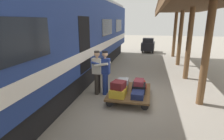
{
  "coord_description": "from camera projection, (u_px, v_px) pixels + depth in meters",
  "views": [
    {
      "loc": [
        -0.13,
        6.3,
        2.81
      ],
      "look_at": [
        1.14,
        0.4,
        1.15
      ],
      "focal_mm": 29.04,
      "sensor_mm": 36.0,
      "label": 1
    }
  ],
  "objects": [
    {
      "name": "suitcase_navy_fabric",
      "position": [
        138.0,
        95.0,
        6.05
      ],
      "size": [
        0.42,
        0.55,
        0.2
      ],
      "primitive_type": "cube",
      "rotation": [
        0.0,
        0.0,
        -0.03
      ],
      "color": "navy",
      "rests_on": "luggage_cart"
    },
    {
      "name": "porter_by_door",
      "position": [
        98.0,
        71.0,
        6.97
      ],
      "size": [
        0.69,
        0.46,
        1.7
      ],
      "color": "#332D28",
      "rests_on": "ground_plane"
    },
    {
      "name": "suitcase_slate_roller",
      "position": [
        121.0,
        87.0,
        6.67
      ],
      "size": [
        0.54,
        0.63,
        0.27
      ],
      "primitive_type": "cube",
      "rotation": [
        0.0,
        0.0,
        0.07
      ],
      "color": "#4C515B",
      "rests_on": "luggage_cart"
    },
    {
      "name": "platform_canopy",
      "position": [
        211.0,
        5.0,
        5.47
      ],
      "size": [
        3.2,
        18.35,
        3.56
      ],
      "color": "brown",
      "rests_on": "ground_plane"
    },
    {
      "name": "suitcase_black_hardshell",
      "position": [
        139.0,
        88.0,
        6.54
      ],
      "size": [
        0.48,
        0.57,
        0.28
      ],
      "primitive_type": "cube",
      "rotation": [
        0.0,
        0.0,
        0.02
      ],
      "color": "black",
      "rests_on": "luggage_cart"
    },
    {
      "name": "suitcase_yellow_case",
      "position": [
        118.0,
        92.0,
        6.17
      ],
      "size": [
        0.54,
        0.64,
        0.27
      ],
      "primitive_type": "cube",
      "rotation": [
        0.0,
        0.0,
        -0.06
      ],
      "color": "gold",
      "rests_on": "luggage_cart"
    },
    {
      "name": "ground_plane",
      "position": [
        144.0,
        99.0,
        6.71
      ],
      "size": [
        60.0,
        60.0,
        0.0
      ],
      "primitive_type": "plane",
      "color": "gray"
    },
    {
      "name": "baggage_tug",
      "position": [
        148.0,
        45.0,
        16.38
      ],
      "size": [
        1.2,
        1.76,
        1.3
      ],
      "color": "black",
      "rests_on": "ground_plane"
    },
    {
      "name": "suitcase_burgundy_valise",
      "position": [
        139.0,
        82.0,
        6.46
      ],
      "size": [
        0.33,
        0.54,
        0.17
      ],
      "primitive_type": "cube",
      "rotation": [
        0.0,
        0.0,
        -0.01
      ],
      "color": "maroon",
      "rests_on": "suitcase_black_hardshell"
    },
    {
      "name": "suitcase_maroon_trunk",
      "position": [
        118.0,
        85.0,
        6.09
      ],
      "size": [
        0.5,
        0.52,
        0.25
      ],
      "primitive_type": "cube",
      "rotation": [
        0.0,
        0.0,
        -0.24
      ],
      "color": "maroon",
      "rests_on": "suitcase_yellow_case"
    },
    {
      "name": "suitcase_red_plastic",
      "position": [
        140.0,
        84.0,
        7.05
      ],
      "size": [
        0.52,
        0.63,
        0.18
      ],
      "primitive_type": "cube",
      "rotation": [
        0.0,
        0.0,
        0.14
      ],
      "color": "#AD231E",
      "rests_on": "luggage_cart"
    },
    {
      "name": "porter_in_overalls",
      "position": [
        105.0,
        71.0,
        6.96
      ],
      "size": [
        0.68,
        0.44,
        1.7
      ],
      "color": "navy",
      "rests_on": "ground_plane"
    },
    {
      "name": "suitcase_gray_aluminum",
      "position": [
        123.0,
        82.0,
        7.18
      ],
      "size": [
        0.42,
        0.45,
        0.26
      ],
      "primitive_type": "cube",
      "rotation": [
        0.0,
        0.0,
        -0.01
      ],
      "color": "#9EA0A5",
      "rests_on": "luggage_cart"
    },
    {
      "name": "train_car",
      "position": [
        48.0,
        41.0,
        6.92
      ],
      "size": [
        3.02,
        20.05,
        4.0
      ],
      "color": "navy",
      "rests_on": "ground_plane"
    },
    {
      "name": "luggage_cart",
      "position": [
        130.0,
        92.0,
        6.65
      ],
      "size": [
        1.47,
        1.94,
        0.31
      ],
      "color": "brown",
      "rests_on": "ground_plane"
    }
  ]
}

